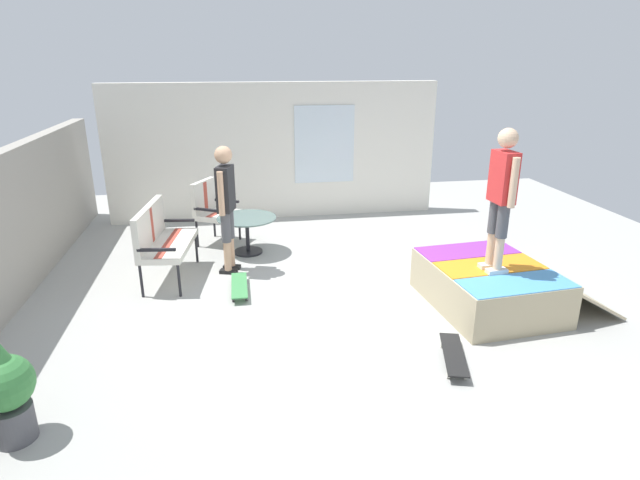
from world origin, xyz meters
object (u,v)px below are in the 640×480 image
(patio_bench, at_px, (160,236))
(patio_table, at_px, (247,228))
(person_skater, at_px, (502,191))
(potted_plant, at_px, (6,389))
(skateboard_by_bench, at_px, (239,286))
(skateboard_spare, at_px, (454,355))
(person_watching, at_px, (226,200))
(patio_chair_near_house, at_px, (211,206))
(skate_ramp, at_px, (490,285))

(patio_bench, xyz_separation_m, patio_table, (0.81, -1.18, -0.21))
(person_skater, height_order, potted_plant, person_skater)
(skateboard_by_bench, distance_m, skateboard_spare, 2.88)
(person_watching, bearing_deg, patio_table, -21.79)
(patio_bench, height_order, person_skater, person_skater)
(person_skater, relative_size, skateboard_by_bench, 2.04)
(patio_bench, relative_size, patio_chair_near_house, 1.28)
(patio_table, bearing_deg, patio_bench, 124.67)
(patio_bench, relative_size, person_watching, 0.74)
(skateboard_spare, distance_m, potted_plant, 3.92)
(person_skater, distance_m, potted_plant, 5.05)
(person_watching, distance_m, potted_plant, 3.68)
(person_watching, bearing_deg, skateboard_by_bench, -171.07)
(patio_chair_near_house, height_order, potted_plant, patio_chair_near_house)
(patio_table, bearing_deg, person_skater, -131.79)
(skate_ramp, bearing_deg, skateboard_by_bench, 73.60)
(patio_table, distance_m, skateboard_spare, 3.94)
(person_watching, height_order, potted_plant, person_watching)
(patio_bench, xyz_separation_m, person_skater, (-1.65, -3.93, 0.86))
(patio_bench, bearing_deg, patio_chair_near_house, -24.49)
(skateboard_spare, bearing_deg, skate_ramp, -39.42)
(patio_bench, height_order, skateboard_spare, patio_bench)
(person_watching, distance_m, skateboard_by_bench, 1.21)
(patio_chair_near_house, xyz_separation_m, person_watching, (-1.27, -0.27, 0.43))
(person_skater, distance_m, skateboard_spare, 1.90)
(patio_bench, height_order, person_watching, person_watching)
(person_watching, xyz_separation_m, skateboard_by_bench, (-0.73, -0.11, -0.96))
(skateboard_by_bench, bearing_deg, patio_table, -6.59)
(person_skater, bearing_deg, skateboard_spare, 138.93)
(skateboard_by_bench, relative_size, potted_plant, 0.87)
(patio_bench, bearing_deg, person_watching, -82.72)
(patio_bench, distance_m, skateboard_spare, 4.08)
(skate_ramp, height_order, potted_plant, potted_plant)
(patio_chair_near_house, bearing_deg, patio_table, -136.19)
(skate_ramp, xyz_separation_m, patio_table, (2.31, 2.83, 0.14))
(patio_bench, xyz_separation_m, skateboard_by_bench, (-0.61, -1.01, -0.53))
(patio_table, height_order, potted_plant, potted_plant)
(patio_bench, distance_m, skateboard_by_bench, 1.30)
(skate_ramp, bearing_deg, patio_table, 50.78)
(skateboard_spare, xyz_separation_m, potted_plant, (-0.47, 3.87, 0.38))
(person_watching, height_order, person_skater, person_skater)
(person_skater, bearing_deg, patio_bench, 67.26)
(skate_ramp, relative_size, patio_bench, 1.61)
(skate_ramp, distance_m, skateboard_spare, 1.48)
(person_watching, xyz_separation_m, skateboard_spare, (-2.74, -2.18, -0.96))
(patio_chair_near_house, distance_m, patio_table, 0.82)
(skate_ramp, relative_size, skateboard_spare, 2.56)
(person_watching, bearing_deg, patio_chair_near_house, 11.89)
(skateboard_by_bench, distance_m, potted_plant, 3.10)
(skateboard_by_bench, xyz_separation_m, skateboard_spare, (-2.01, -2.06, 0.00))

